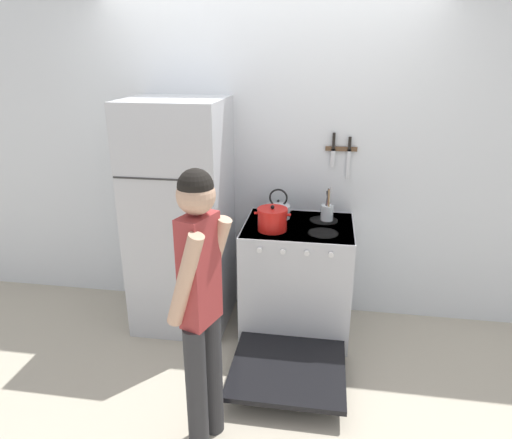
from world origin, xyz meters
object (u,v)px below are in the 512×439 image
object	(u,v)px
person	(201,300)
utensil_jar	(327,211)
tea_kettle	(278,209)
stove_range	(297,280)
refrigerator	(181,217)
dutch_oven_pot	(272,219)

from	to	relation	value
person	utensil_jar	bearing A→B (deg)	-5.69
tea_kettle	person	bearing A→B (deg)	-100.37
stove_range	person	size ratio (longest dim) A/B	0.86
utensil_jar	person	world-z (taller)	person
refrigerator	dutch_oven_pot	bearing A→B (deg)	-10.16
dutch_oven_pot	utensil_jar	size ratio (longest dim) A/B	1.00
tea_kettle	refrigerator	bearing A→B (deg)	-169.62
refrigerator	utensil_jar	world-z (taller)	refrigerator
dutch_oven_pot	refrigerator	bearing A→B (deg)	169.84
refrigerator	dutch_oven_pot	size ratio (longest dim) A/B	6.79
tea_kettle	person	distance (m)	1.37
refrigerator	dutch_oven_pot	xyz separation A→B (m)	(0.73, -0.13, 0.07)
stove_range	tea_kettle	world-z (taller)	tea_kettle
utensil_jar	person	distance (m)	1.49
stove_range	utensil_jar	distance (m)	0.58
stove_range	person	xyz separation A→B (m)	(-0.42, -1.18, 0.47)
dutch_oven_pot	tea_kettle	size ratio (longest dim) A/B	1.12
stove_range	tea_kettle	distance (m)	0.57
refrigerator	tea_kettle	xyz separation A→B (m)	(0.74, 0.14, 0.06)
dutch_oven_pot	utensil_jar	xyz separation A→B (m)	(0.39, 0.27, -0.01)
dutch_oven_pot	utensil_jar	distance (m)	0.47
refrigerator	stove_range	xyz separation A→B (m)	(0.91, -0.03, -0.45)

